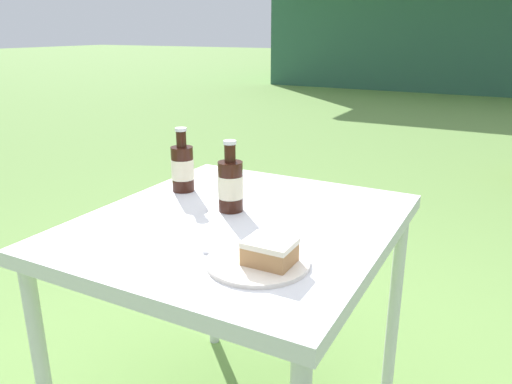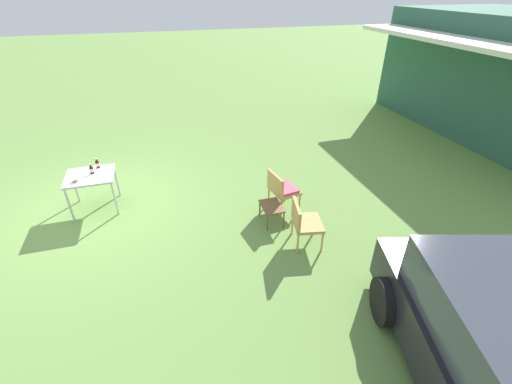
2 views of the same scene
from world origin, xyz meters
name	(u,v)px [view 1 (image 1 of 2)]	position (x,y,z in m)	size (l,w,h in m)	color
cabin_building	(479,10)	(-0.53, 11.70, 1.65)	(8.28, 5.45, 3.29)	#2D5B47
patio_table	(239,243)	(0.00, 0.00, 0.68)	(0.80, 0.89, 0.76)	silver
cake_on_plate	(263,257)	(0.19, -0.22, 0.78)	(0.23, 0.23, 0.06)	silver
cola_bottle_near	(231,184)	(-0.06, 0.05, 0.83)	(0.07, 0.07, 0.20)	black
cola_bottle_far	(183,167)	(-0.29, 0.14, 0.83)	(0.07, 0.07, 0.20)	black
fork	(240,256)	(0.12, -0.20, 0.76)	(0.17, 0.06, 0.01)	silver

